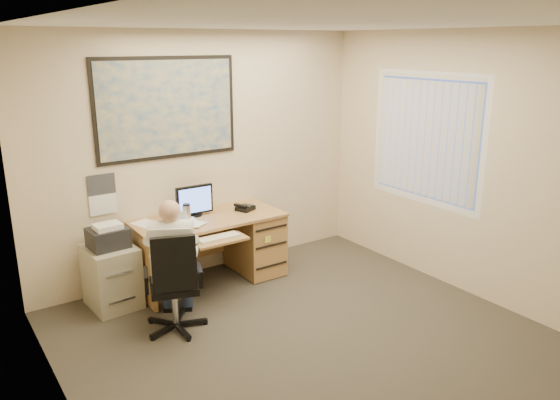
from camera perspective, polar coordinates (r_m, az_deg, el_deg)
room_shell at (r=4.30m, az=5.45°, el=-0.28°), size 4.00×4.50×2.70m
desk at (r=6.18m, az=-4.73°, el=-4.00°), size 1.60×0.97×1.08m
world_map at (r=5.88m, az=-11.68°, el=9.37°), size 1.56×0.03×1.06m
wall_calendar at (r=5.80m, az=-18.07°, el=0.54°), size 0.28×0.01×0.42m
window_blinds at (r=6.17m, az=14.96°, el=6.18°), size 0.06×1.40×1.30m
filing_cabinet at (r=5.73m, az=-17.23°, el=-7.10°), size 0.48×0.57×0.87m
office_chair at (r=5.15m, az=-10.61°, el=-10.38°), size 0.74×0.74×0.98m
person at (r=5.07m, az=-11.29°, el=-6.75°), size 0.79×0.88×1.23m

